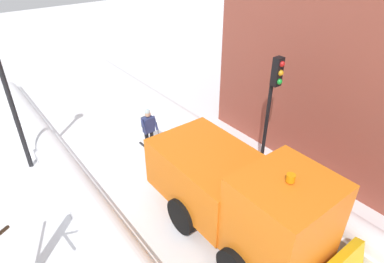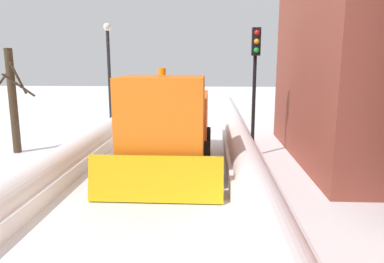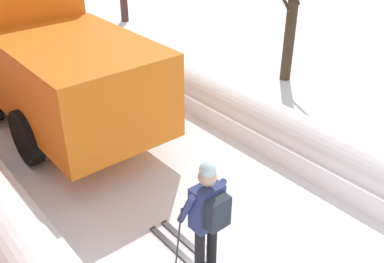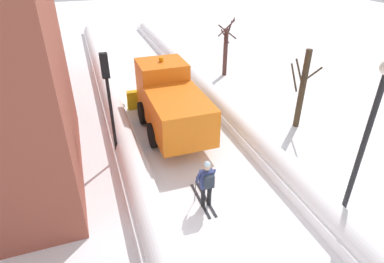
{
  "view_description": "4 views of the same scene",
  "coord_description": "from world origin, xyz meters",
  "px_view_note": "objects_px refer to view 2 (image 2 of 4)",
  "views": [
    {
      "loc": [
        4.71,
        11.36,
        7.59
      ],
      "look_at": [
        -1.07,
        3.85,
        1.77
      ],
      "focal_mm": 30.81,
      "sensor_mm": 36.0,
      "label": 1
    },
    {
      "loc": [
        -1.66,
        17.7,
        3.29
      ],
      "look_at": [
        -1.0,
        5.77,
        0.94
      ],
      "focal_mm": 33.57,
      "sensor_mm": 36.0,
      "label": 2
    },
    {
      "loc": [
        -3.6,
        -1.64,
        4.78
      ],
      "look_at": [
        0.42,
        3.21,
        1.11
      ],
      "focal_mm": 40.9,
      "sensor_mm": 36.0,
      "label": 3
    },
    {
      "loc": [
        -3.81,
        -5.97,
        7.65
      ],
      "look_at": [
        -0.12,
        4.61,
        1.12
      ],
      "focal_mm": 30.21,
      "sensor_mm": 36.0,
      "label": 4
    }
  ],
  "objects_px": {
    "traffic_light_pole": "(255,68)",
    "bare_tree_near": "(13,100)",
    "skier": "(190,113)",
    "plow_truck": "(169,121)",
    "street_lamp": "(109,62)"
  },
  "relations": [
    {
      "from": "traffic_light_pole",
      "to": "bare_tree_near",
      "type": "distance_m",
      "value": 8.61
    },
    {
      "from": "skier",
      "to": "street_lamp",
      "type": "height_order",
      "value": "street_lamp"
    },
    {
      "from": "plow_truck",
      "to": "street_lamp",
      "type": "bearing_deg",
      "value": -61.58
    },
    {
      "from": "skier",
      "to": "bare_tree_near",
      "type": "height_order",
      "value": "bare_tree_near"
    },
    {
      "from": "street_lamp",
      "to": "bare_tree_near",
      "type": "relative_size",
      "value": 1.37
    },
    {
      "from": "skier",
      "to": "street_lamp",
      "type": "distance_m",
      "value": 5.04
    },
    {
      "from": "skier",
      "to": "traffic_light_pole",
      "type": "height_order",
      "value": "traffic_light_pole"
    },
    {
      "from": "bare_tree_near",
      "to": "street_lamp",
      "type": "bearing_deg",
      "value": -109.78
    },
    {
      "from": "plow_truck",
      "to": "skier",
      "type": "distance_m",
      "value": 5.35
    },
    {
      "from": "skier",
      "to": "plow_truck",
      "type": "bearing_deg",
      "value": 86.53
    },
    {
      "from": "skier",
      "to": "traffic_light_pole",
      "type": "relative_size",
      "value": 0.41
    },
    {
      "from": "skier",
      "to": "traffic_light_pole",
      "type": "distance_m",
      "value": 4.98
    },
    {
      "from": "plow_truck",
      "to": "skier",
      "type": "bearing_deg",
      "value": -93.47
    },
    {
      "from": "skier",
      "to": "bare_tree_near",
      "type": "xyz_separation_m",
      "value": [
        6.12,
        3.71,
        0.93
      ]
    },
    {
      "from": "skier",
      "to": "traffic_light_pole",
      "type": "xyz_separation_m",
      "value": [
        -2.42,
        3.83,
        2.07
      ]
    }
  ]
}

